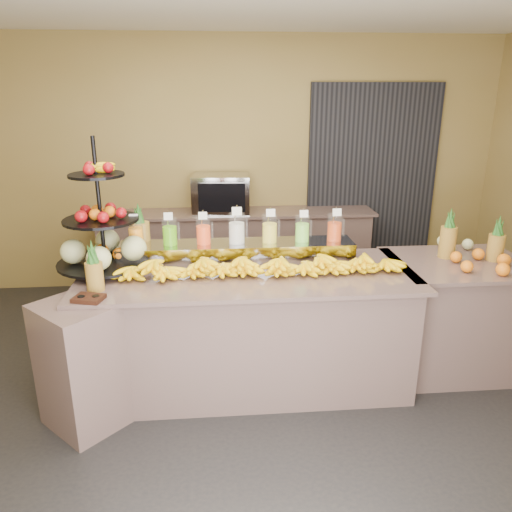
{
  "coord_description": "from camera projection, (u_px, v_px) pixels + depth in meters",
  "views": [
    {
      "loc": [
        -0.24,
        -3.18,
        2.24
      ],
      "look_at": [
        0.06,
        0.3,
        1.06
      ],
      "focal_mm": 35.0,
      "sensor_mm": 36.0,
      "label": 1
    }
  ],
  "objects": [
    {
      "name": "ground",
      "position": [
        252.0,
        402.0,
        3.74
      ],
      "size": [
        6.0,
        6.0,
        0.0
      ],
      "primitive_type": "plane",
      "color": "black",
      "rests_on": "ground"
    },
    {
      "name": "room_envelope",
      "position": [
        267.0,
        137.0,
        3.9
      ],
      "size": [
        6.04,
        5.02,
        2.82
      ],
      "color": "olive",
      "rests_on": "ground"
    },
    {
      "name": "buffet_counter",
      "position": [
        234.0,
        331.0,
        3.83
      ],
      "size": [
        2.75,
        1.25,
        0.93
      ],
      "color": "gray",
      "rests_on": "ground"
    },
    {
      "name": "right_counter",
      "position": [
        453.0,
        314.0,
        4.11
      ],
      "size": [
        1.08,
        0.88,
        0.93
      ],
      "color": "gray",
      "rests_on": "ground"
    },
    {
      "name": "back_ledge",
      "position": [
        236.0,
        251.0,
        5.72
      ],
      "size": [
        3.1,
        0.55,
        0.93
      ],
      "color": "gray",
      "rests_on": "ground"
    },
    {
      "name": "pitcher_tray",
      "position": [
        237.0,
        252.0,
        3.96
      ],
      "size": [
        1.85,
        0.3,
        0.15
      ],
      "primitive_type": "cube",
      "color": "gray",
      "rests_on": "buffet_counter"
    },
    {
      "name": "juice_pitcher_orange_a",
      "position": [
        136.0,
        234.0,
        3.84
      ],
      "size": [
        0.11,
        0.12,
        0.27
      ],
      "color": "silver",
      "rests_on": "pitcher_tray"
    },
    {
      "name": "juice_pitcher_green",
      "position": [
        170.0,
        233.0,
        3.86
      ],
      "size": [
        0.12,
        0.12,
        0.28
      ],
      "color": "silver",
      "rests_on": "pitcher_tray"
    },
    {
      "name": "juice_pitcher_orange_b",
      "position": [
        203.0,
        232.0,
        3.89
      ],
      "size": [
        0.11,
        0.12,
        0.28
      ],
      "color": "silver",
      "rests_on": "pitcher_tray"
    },
    {
      "name": "juice_pitcher_milk",
      "position": [
        237.0,
        230.0,
        3.9
      ],
      "size": [
        0.13,
        0.13,
        0.31
      ],
      "color": "silver",
      "rests_on": "pitcher_tray"
    },
    {
      "name": "juice_pitcher_lemon",
      "position": [
        270.0,
        230.0,
        3.93
      ],
      "size": [
        0.12,
        0.12,
        0.29
      ],
      "color": "silver",
      "rests_on": "pitcher_tray"
    },
    {
      "name": "juice_pitcher_lime",
      "position": [
        302.0,
        230.0,
        3.95
      ],
      "size": [
        0.11,
        0.12,
        0.27
      ],
      "color": "silver",
      "rests_on": "pitcher_tray"
    },
    {
      "name": "juice_pitcher_orange_c",
      "position": [
        334.0,
        229.0,
        3.97
      ],
      "size": [
        0.12,
        0.12,
        0.28
      ],
      "color": "silver",
      "rests_on": "pitcher_tray"
    },
    {
      "name": "banana_heap",
      "position": [
        263.0,
        264.0,
        3.69
      ],
      "size": [
        2.18,
        0.2,
        0.18
      ],
      "color": "yellow",
      "rests_on": "buffet_counter"
    },
    {
      "name": "fruit_stand",
      "position": [
        110.0,
        237.0,
        3.73
      ],
      "size": [
        0.85,
        0.85,
        0.99
      ],
      "rotation": [
        0.0,
        0.0,
        -0.23
      ],
      "color": "black",
      "rests_on": "buffet_counter"
    },
    {
      "name": "condiment_caddy",
      "position": [
        89.0,
        298.0,
        3.24
      ],
      "size": [
        0.22,
        0.19,
        0.03
      ],
      "primitive_type": "cube",
      "rotation": [
        0.0,
        0.0,
        -0.28
      ],
      "color": "black",
      "rests_on": "buffet_counter"
    },
    {
      "name": "pineapple_left_a",
      "position": [
        94.0,
        272.0,
        3.36
      ],
      "size": [
        0.12,
        0.12,
        0.36
      ],
      "rotation": [
        0.0,
        0.0,
        0.09
      ],
      "color": "brown",
      "rests_on": "buffet_counter"
    },
    {
      "name": "pineapple_left_b",
      "position": [
        140.0,
        237.0,
        3.99
      ],
      "size": [
        0.16,
        0.16,
        0.46
      ],
      "rotation": [
        0.0,
        0.0,
        -0.17
      ],
      "color": "brown",
      "rests_on": "buffet_counter"
    },
    {
      "name": "right_fruit_pile",
      "position": [
        475.0,
        253.0,
        3.9
      ],
      "size": [
        0.48,
        0.46,
        0.25
      ],
      "color": "brown",
      "rests_on": "right_counter"
    },
    {
      "name": "oven_warmer",
      "position": [
        221.0,
        193.0,
        5.49
      ],
      "size": [
        0.65,
        0.48,
        0.41
      ],
      "primitive_type": "cube",
      "rotation": [
        0.0,
        0.0,
        -0.07
      ],
      "color": "gray",
      "rests_on": "back_ledge"
    }
  ]
}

